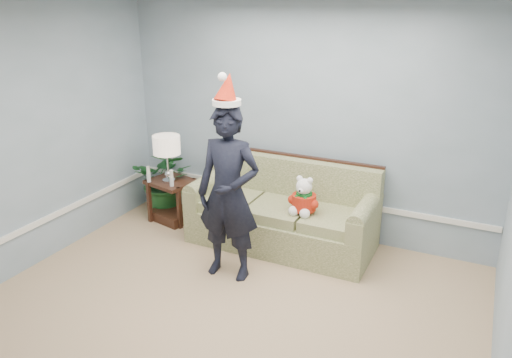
{
  "coord_description": "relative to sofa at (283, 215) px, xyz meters",
  "views": [
    {
      "loc": [
        1.96,
        -2.82,
        2.73
      ],
      "look_at": [
        -0.14,
        1.55,
        0.94
      ],
      "focal_mm": 35.0,
      "sensor_mm": 36.0,
      "label": 1
    }
  ],
  "objects": [
    {
      "name": "table_lamp",
      "position": [
        -1.52,
        -0.09,
        0.65
      ],
      "size": [
        0.34,
        0.34,
        0.6
      ],
      "color": "silver",
      "rests_on": "side_table"
    },
    {
      "name": "side_table",
      "position": [
        -1.53,
        -0.03,
        -0.14
      ],
      "size": [
        0.65,
        0.59,
        0.54
      ],
      "rotation": [
        0.0,
        0.0,
        -0.24
      ],
      "color": "#3C2115",
      "rests_on": "room_shell"
    },
    {
      "name": "man",
      "position": [
        -0.22,
        -0.89,
        0.55
      ],
      "size": [
        0.68,
        0.47,
        1.79
      ],
      "primitive_type": "imported",
      "rotation": [
        0.0,
        0.0,
        0.07
      ],
      "color": "black",
      "rests_on": "room_shell"
    },
    {
      "name": "room_shell",
      "position": [
        0.04,
        -2.06,
        1.0
      ],
      "size": [
        4.54,
        5.04,
        2.74
      ],
      "color": "tan",
      "rests_on": "ground"
    },
    {
      "name": "teddy_bear",
      "position": [
        0.32,
        -0.21,
        0.32
      ],
      "size": [
        0.28,
        0.31,
        0.43
      ],
      "rotation": [
        0.0,
        0.0,
        -0.09
      ],
      "color": "white",
      "rests_on": "sofa"
    },
    {
      "name": "houseplant",
      "position": [
        -1.74,
        0.15,
        0.09
      ],
      "size": [
        0.95,
        0.88,
        0.88
      ],
      "primitive_type": "imported",
      "rotation": [
        0.0,
        0.0,
        0.28
      ],
      "color": "#1E5827",
      "rests_on": "room_shell"
    },
    {
      "name": "candle_pair",
      "position": [
        -1.57,
        -0.2,
        0.29
      ],
      "size": [
        0.4,
        0.05,
        0.21
      ],
      "color": "silver",
      "rests_on": "side_table"
    },
    {
      "name": "sofa",
      "position": [
        0.0,
        0.0,
        0.0
      ],
      "size": [
        2.09,
        0.9,
        0.98
      ],
      "rotation": [
        0.0,
        0.0,
        -0.0
      ],
      "color": "#50612E",
      "rests_on": "room_shell"
    },
    {
      "name": "santa_hat",
      "position": [
        -0.22,
        -0.87,
        1.57
      ],
      "size": [
        0.3,
        0.33,
        0.32
      ],
      "rotation": [
        0.0,
        0.0,
        -0.13
      ],
      "color": "white",
      "rests_on": "man"
    },
    {
      "name": "wainscot_trim",
      "position": [
        -1.14,
        -0.89,
        0.1
      ],
      "size": [
        4.49,
        4.99,
        0.06
      ],
      "color": "white",
      "rests_on": "room_shell"
    }
  ]
}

